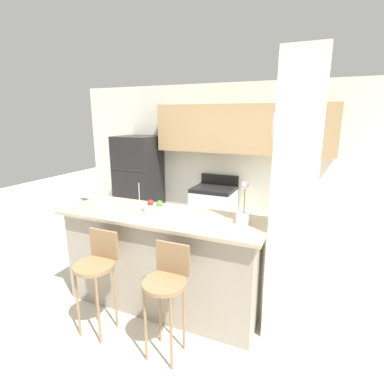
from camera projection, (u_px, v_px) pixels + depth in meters
ground_plane at (164, 304)px, 3.33m from camera, size 14.00×14.00×0.00m
wall_back at (233, 148)px, 4.86m from camera, size 5.60×0.38×2.55m
pillar_right at (293, 206)px, 2.59m from camera, size 0.38×0.32×2.55m
counter_bar at (163, 261)px, 3.20m from camera, size 2.18×0.73×1.05m
refrigerator at (139, 184)px, 5.39m from camera, size 0.70×0.68×1.70m
stove_range at (214, 213)px, 4.98m from camera, size 0.66×0.61×1.07m
bar_stool_left at (97, 267)px, 2.79m from camera, size 0.37×0.37×0.99m
bar_stool_right at (167, 284)px, 2.50m from camera, size 0.37×0.37×0.99m
orchid_vase at (244, 211)px, 2.79m from camera, size 0.12×0.12×0.40m
fruit_bowl at (155, 207)px, 3.19m from camera, size 0.26×0.26×0.11m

